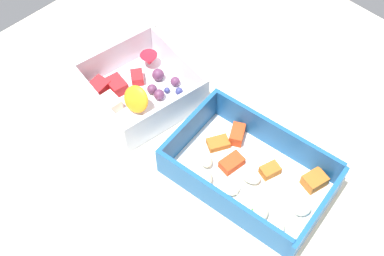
{
  "coord_description": "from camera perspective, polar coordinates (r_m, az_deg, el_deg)",
  "views": [
    {
      "loc": [
        26.17,
        -29.09,
        59.2
      ],
      "look_at": [
        -1.59,
        -1.17,
        4.0
      ],
      "focal_mm": 44.93,
      "sensor_mm": 36.0,
      "label": 1
    }
  ],
  "objects": [
    {
      "name": "pasta_container",
      "position": [
        0.65,
        6.9,
        -5.37
      ],
      "size": [
        22.6,
        15.96,
        5.51
      ],
      "rotation": [
        0.0,
        0.0,
        0.13
      ],
      "color": "white",
      "rests_on": "table_surface"
    },
    {
      "name": "table_surface",
      "position": [
        0.7,
        1.59,
        -1.62
      ],
      "size": [
        80.0,
        80.0,
        2.0
      ],
      "primitive_type": "cube",
      "color": "beige",
      "rests_on": "ground"
    },
    {
      "name": "fruit_bowl",
      "position": [
        0.73,
        -6.3,
        4.68
      ],
      "size": [
        16.56,
        16.39,
        5.55
      ],
      "rotation": [
        0.0,
        0.0,
        -0.14
      ],
      "color": "white",
      "rests_on": "table_surface"
    },
    {
      "name": "paper_cup_liner",
      "position": [
        0.81,
        -8.97,
        10.14
      ],
      "size": [
        3.67,
        3.67,
        2.09
      ],
      "primitive_type": "cylinder",
      "color": "white",
      "rests_on": "table_surface"
    }
  ]
}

